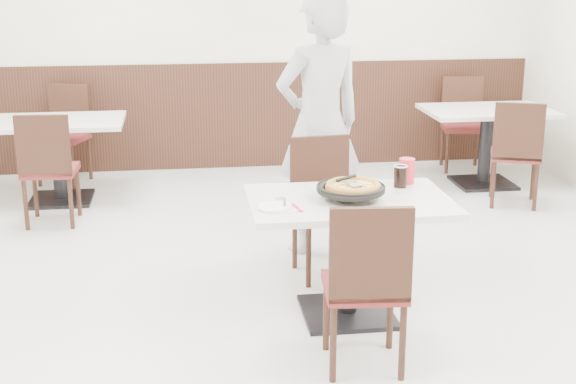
{
  "coord_description": "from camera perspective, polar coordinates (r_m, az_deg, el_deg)",
  "views": [
    {
      "loc": [
        -0.76,
        -4.79,
        2.11
      ],
      "look_at": [
        -0.15,
        -0.3,
        0.8
      ],
      "focal_mm": 50.0,
      "sensor_mm": 36.0,
      "label": 1
    }
  ],
  "objects": [
    {
      "name": "chair_far",
      "position": [
        5.48,
        2.79,
        -1.27
      ],
      "size": [
        0.47,
        0.47,
        0.95
      ],
      "primitive_type": null,
      "rotation": [
        0.0,
        0.0,
        3.26
      ],
      "color": "black",
      "rests_on": "floor"
    },
    {
      "name": "side_plate",
      "position": [
        4.57,
        -0.96,
        -1.06
      ],
      "size": [
        0.21,
        0.21,
        0.01
      ],
      "primitive_type": "cylinder",
      "rotation": [
        0.0,
        0.0,
        0.08
      ],
      "color": "white",
      "rests_on": "napkin"
    },
    {
      "name": "bg_chair_left_near",
      "position": [
        6.88,
        -16.56,
        1.68
      ],
      "size": [
        0.44,
        0.44,
        0.95
      ],
      "primitive_type": null,
      "rotation": [
        0.0,
        0.0,
        -0.05
      ],
      "color": "black",
      "rests_on": "floor"
    },
    {
      "name": "bg_table_left",
      "position": [
        7.52,
        -16.01,
        2.14
      ],
      "size": [
        1.25,
        0.87,
        0.75
      ],
      "primitive_type": null,
      "rotation": [
        0.0,
        0.0,
        0.06
      ],
      "color": "silver",
      "rests_on": "floor"
    },
    {
      "name": "napkin",
      "position": [
        4.57,
        -0.34,
        -1.18
      ],
      "size": [
        0.2,
        0.2,
        0.0
      ],
      "primitive_type": "cube",
      "rotation": [
        0.0,
        0.0,
        0.22
      ],
      "color": "silver",
      "rests_on": "main_table"
    },
    {
      "name": "pizza_pan",
      "position": [
        4.74,
        4.48,
        -0.06
      ],
      "size": [
        0.37,
        0.37,
        0.01
      ],
      "primitive_type": "cylinder",
      "rotation": [
        0.0,
        0.0,
        0.08
      ],
      "color": "black",
      "rests_on": "trivet"
    },
    {
      "name": "bg_table_right",
      "position": [
        8.01,
        13.85,
        3.12
      ],
      "size": [
        1.25,
        0.88,
        0.75
      ],
      "primitive_type": null,
      "rotation": [
        0.0,
        0.0,
        -0.06
      ],
      "color": "silver",
      "rests_on": "floor"
    },
    {
      "name": "wainscot_back",
      "position": [
        8.45,
        -2.48,
        5.46
      ],
      "size": [
        5.9,
        0.03,
        1.1
      ],
      "primitive_type": "cube",
      "color": "black",
      "rests_on": "floor"
    },
    {
      "name": "red_cup",
      "position": [
        5.13,
        8.45,
        1.5
      ],
      "size": [
        0.11,
        0.11,
        0.16
      ],
      "primitive_type": "cylinder",
      "rotation": [
        0.0,
        0.0,
        0.08
      ],
      "color": "red",
      "rests_on": "main_table"
    },
    {
      "name": "cola_glass",
      "position": [
        5.04,
        7.99,
        1.07
      ],
      "size": [
        0.09,
        0.09,
        0.13
      ],
      "primitive_type": "cylinder",
      "rotation": [
        0.0,
        0.0,
        0.08
      ],
      "color": "black",
      "rests_on": "main_table"
    },
    {
      "name": "main_table",
      "position": [
        4.9,
        4.3,
        -4.68
      ],
      "size": [
        1.26,
        0.9,
        0.75
      ],
      "primitive_type": null,
      "rotation": [
        0.0,
        0.0,
        0.08
      ],
      "color": "silver",
      "rests_on": "floor"
    },
    {
      "name": "floor",
      "position": [
        5.29,
        1.15,
        -7.39
      ],
      "size": [
        7.0,
        7.0,
        0.0
      ],
      "primitive_type": "plane",
      "color": "#A9A9A5",
      "rests_on": "ground"
    },
    {
      "name": "pizza",
      "position": [
        4.77,
        4.66,
        0.25
      ],
      "size": [
        0.36,
        0.36,
        0.02
      ],
      "primitive_type": "cylinder",
      "rotation": [
        0.0,
        0.0,
        0.08
      ],
      "color": "#AF7A2F",
      "rests_on": "pizza_pan"
    },
    {
      "name": "bg_chair_right_near",
      "position": [
        7.4,
        15.89,
        2.72
      ],
      "size": [
        0.54,
        0.54,
        0.95
      ],
      "primitive_type": null,
      "rotation": [
        0.0,
        0.0,
        -0.36
      ],
      "color": "black",
      "rests_on": "floor"
    },
    {
      "name": "pizza_server",
      "position": [
        4.75,
        4.75,
        0.58
      ],
      "size": [
        0.1,
        0.12,
        0.0
      ],
      "primitive_type": "cube",
      "rotation": [
        0.0,
        0.0,
        0.26
      ],
      "color": "silver",
      "rests_on": "pizza"
    },
    {
      "name": "fork",
      "position": [
        4.62,
        -0.24,
        -0.76
      ],
      "size": [
        0.03,
        0.15,
        0.0
      ],
      "primitive_type": "cube",
      "rotation": [
        0.0,
        0.0,
        -0.12
      ],
      "color": "silver",
      "rests_on": "side_plate"
    },
    {
      "name": "wall_back",
      "position": [
        8.36,
        -2.57,
        11.22
      ],
      "size": [
        6.0,
        0.04,
        2.8
      ],
      "primitive_type": "cube",
      "color": "beige",
      "rests_on": "floor"
    },
    {
      "name": "trivet",
      "position": [
        4.73,
        4.27,
        -0.39
      ],
      "size": [
        0.12,
        0.12,
        0.04
      ],
      "primitive_type": "cylinder",
      "rotation": [
        0.0,
        0.0,
        0.08
      ],
      "color": "black",
      "rests_on": "main_table"
    },
    {
      "name": "diner_person",
      "position": [
        5.88,
        2.26,
        4.86
      ],
      "size": [
        0.82,
        0.68,
        1.93
      ],
      "primitive_type": "imported",
      "rotation": [
        0.0,
        0.0,
        3.5
      ],
      "color": "#B2B2B7",
      "rests_on": "floor"
    },
    {
      "name": "chair_near",
      "position": [
        4.27,
        5.44,
        -6.45
      ],
      "size": [
        0.45,
        0.45,
        0.95
      ],
      "primitive_type": null,
      "rotation": [
        0.0,
        0.0,
        -0.08
      ],
      "color": "black",
      "rests_on": "floor"
    },
    {
      "name": "bg_chair_right_far",
      "position": [
        8.52,
        12.36,
        4.67
      ],
      "size": [
        0.49,
        0.49,
        0.95
      ],
      "primitive_type": null,
      "rotation": [
        0.0,
        0.0,
        2.96
      ],
      "color": "black",
      "rests_on": "floor"
    },
    {
      "name": "bg_chair_left_far",
      "position": [
        8.11,
        -15.74,
        3.88
      ],
      "size": [
        0.54,
        0.54,
        0.95
      ],
      "primitive_type": null,
      "rotation": [
        0.0,
        0.0,
        2.78
      ],
      "color": "black",
      "rests_on": "floor"
    }
  ]
}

